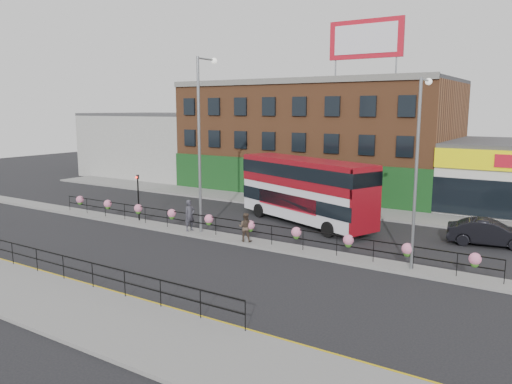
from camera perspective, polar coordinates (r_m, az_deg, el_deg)
The scene contains 18 objects.
ground at distance 30.28m, azimuth -3.09°, elevation -5.46°, with size 120.00×120.00×0.00m, color black.
south_pavement at distance 22.17m, azimuth -21.98°, elevation -11.65°, with size 60.00×4.00×0.15m, color gray.
north_pavement at distance 40.34m, azimuth 6.95°, elevation -1.62°, with size 60.00×4.00×0.15m, color gray.
median at distance 30.26m, azimuth -3.09°, elevation -5.33°, with size 60.00×1.60×0.15m, color gray.
yellow_line_inner at distance 23.49m, azimuth -17.33°, elevation -10.37°, with size 60.00×0.10×0.01m, color gold.
yellow_line_outer at distance 23.38m, azimuth -17.67°, elevation -10.48°, with size 60.00×0.10×0.01m, color gold.
brick_building at distance 48.57m, azimuth 6.93°, elevation 6.27°, with size 25.00×12.21×10.30m.
warehouse_west at distance 60.35m, azimuth -10.71°, elevation 5.40°, with size 15.50×12.00×7.30m.
billboard at distance 41.70m, azimuth 12.43°, elevation 16.69°, with size 6.00×0.29×4.40m.
median_railing at distance 30.03m, azimuth -3.11°, elevation -3.54°, with size 30.04×0.56×1.23m.
south_railing at distance 24.48m, azimuth -21.20°, elevation -7.42°, with size 20.04×0.05×1.12m.
double_decker_bus at distance 33.90m, azimuth 5.69°, elevation 0.85°, with size 11.21×6.40×4.46m.
car at distance 31.79m, azimuth 25.11°, elevation -4.24°, with size 4.79×2.39×1.51m, color black.
pedestrian_a at distance 31.86m, azimuth -7.58°, elevation -2.67°, with size 0.65×0.82×1.98m, color #34343D.
pedestrian_b at distance 29.12m, azimuth -1.23°, elevation -4.04°, with size 0.98×0.86×1.69m, color #483A2E.
lamp_column_west at distance 31.01m, azimuth -6.21°, elevation 7.10°, with size 0.39×1.89×10.78m.
lamp_column_east at distance 24.76m, azimuth 18.06°, elevation 3.78°, with size 0.33×1.60×9.11m.
traffic_light_median at distance 35.25m, azimuth -13.35°, elevation 0.53°, with size 0.15×0.28×3.65m.
Camera 1 is at (17.19, -23.67, 7.82)m, focal length 35.00 mm.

